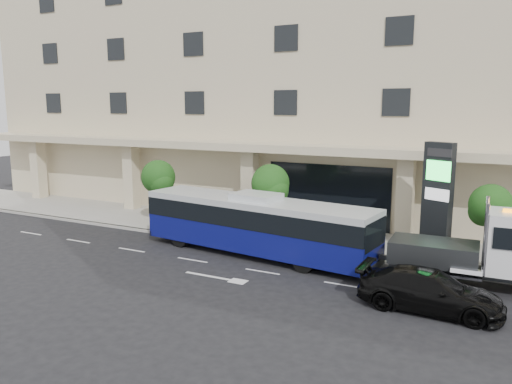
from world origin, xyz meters
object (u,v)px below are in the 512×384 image
city_bus (256,224)px  black_sedan (430,291)px  tow_truck (490,253)px  signage_pylon (437,201)px

city_bus → black_sedan: 9.94m
tow_truck → signage_pylon: (-2.61, 3.02, 1.54)m
black_sedan → tow_truck: bearing=-27.3°
black_sedan → signage_pylon: size_ratio=0.92×
city_bus → signage_pylon: (8.59, 3.02, 1.47)m
city_bus → tow_truck: 11.20m
city_bus → signage_pylon: signage_pylon is taller
black_sedan → signage_pylon: (-0.68, 6.51, 2.36)m
city_bus → tow_truck: (11.20, 0.00, -0.08)m
city_bus → signage_pylon: bearing=26.5°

